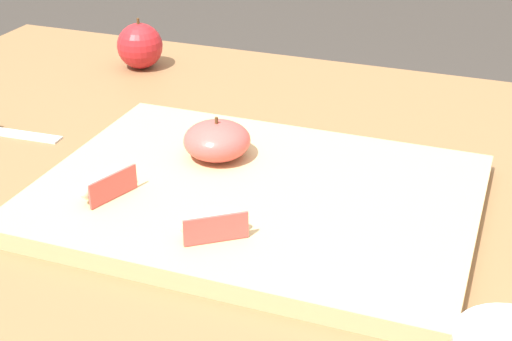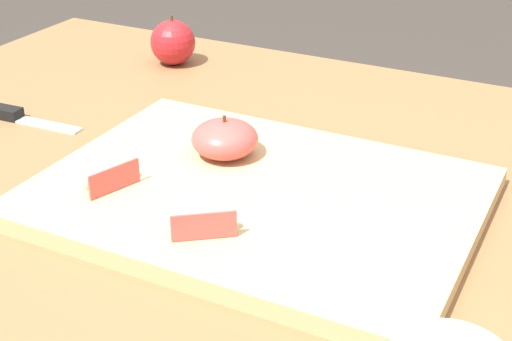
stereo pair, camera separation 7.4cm
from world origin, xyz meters
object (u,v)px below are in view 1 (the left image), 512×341
(apple_wedge_back, at_px, (213,223))
(whole_apple_crimson, at_px, (140,46))
(cutting_board, at_px, (256,197))
(apple_half_skin_up, at_px, (217,140))
(apple_wedge_left, at_px, (106,183))

(apple_wedge_back, relative_size, whole_apple_crimson, 0.82)
(apple_wedge_back, bearing_deg, cutting_board, 87.44)
(apple_wedge_back, bearing_deg, apple_half_skin_up, 111.99)
(whole_apple_crimson, bearing_deg, apple_wedge_back, -54.43)
(apple_half_skin_up, relative_size, whole_apple_crimson, 0.96)
(apple_half_skin_up, height_order, apple_wedge_back, apple_half_skin_up)
(cutting_board, distance_m, whole_apple_crimson, 0.44)
(cutting_board, distance_m, apple_wedge_left, 0.15)
(cutting_board, xyz_separation_m, apple_wedge_left, (-0.13, -0.06, 0.02))
(apple_half_skin_up, xyz_separation_m, apple_wedge_back, (0.06, -0.15, -0.01))
(apple_half_skin_up, bearing_deg, cutting_board, -38.70)
(cutting_board, xyz_separation_m, whole_apple_crimson, (-0.30, 0.32, 0.02))
(apple_wedge_back, relative_size, apple_wedge_left, 0.95)
(apple_wedge_back, bearing_deg, apple_wedge_left, 165.98)
(apple_half_skin_up, relative_size, apple_wedge_back, 1.18)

